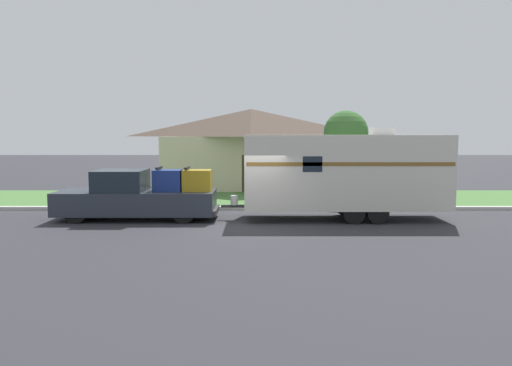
{
  "coord_description": "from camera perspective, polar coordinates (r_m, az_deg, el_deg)",
  "views": [
    {
      "loc": [
        0.18,
        -17.6,
        3.26
      ],
      "look_at": [
        0.21,
        1.31,
        1.4
      ],
      "focal_mm": 35.0,
      "sensor_mm": 36.0,
      "label": 1
    }
  ],
  "objects": [
    {
      "name": "curb_strip",
      "position": [
        21.59,
        -0.57,
        -2.88
      ],
      "size": [
        80.0,
        0.3,
        0.14
      ],
      "color": "beige",
      "rests_on": "ground_plane"
    },
    {
      "name": "lawn_strip",
      "position": [
        25.21,
        -0.5,
        -1.78
      ],
      "size": [
        80.0,
        7.0,
        0.03
      ],
      "color": "#477538",
      "rests_on": "ground_plane"
    },
    {
      "name": "ground_plane",
      "position": [
        17.9,
        -0.67,
        -4.88
      ],
      "size": [
        120.0,
        120.0,
        0.0
      ],
      "primitive_type": "plane",
      "color": "#2D2D33"
    },
    {
      "name": "house_across_street",
      "position": [
        31.02,
        -0.64,
        4.19
      ],
      "size": [
        11.03,
        7.14,
        4.8
      ],
      "color": "beige",
      "rests_on": "ground_plane"
    },
    {
      "name": "mailbox",
      "position": [
        22.58,
        -8.71,
        -0.22
      ],
      "size": [
        0.48,
        0.2,
        1.29
      ],
      "color": "brown",
      "rests_on": "ground_plane"
    },
    {
      "name": "travel_trailer",
      "position": [
        19.27,
        10.07,
        1.28
      ],
      "size": [
        8.54,
        2.29,
        3.51
      ],
      "color": "black",
      "rests_on": "ground_plane"
    },
    {
      "name": "pickup_truck",
      "position": [
        19.59,
        -13.37,
        -1.51
      ],
      "size": [
        6.1,
        2.05,
        2.02
      ],
      "color": "black",
      "rests_on": "ground_plane"
    },
    {
      "name": "tree_in_yard",
      "position": [
        24.28,
        10.13,
        5.6
      ],
      "size": [
        2.12,
        2.12,
        4.38
      ],
      "color": "brown",
      "rests_on": "ground_plane"
    }
  ]
}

